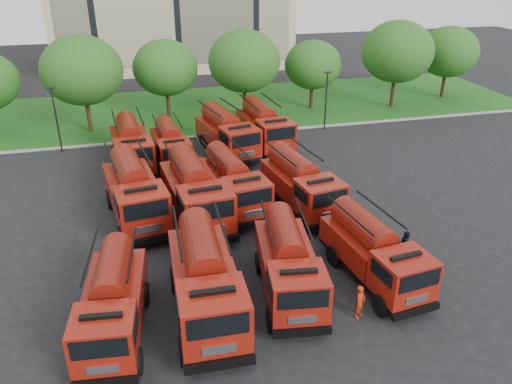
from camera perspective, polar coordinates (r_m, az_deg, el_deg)
ground at (r=26.75m, az=-3.08°, el=-6.59°), size 140.00×140.00×0.00m
lawn at (r=50.42m, az=-8.94°, el=9.21°), size 70.00×16.00×0.12m
curb at (r=42.74m, az=-7.81°, el=6.22°), size 70.00×0.30×0.14m
tree_2 at (r=44.76m, az=-19.29°, el=12.98°), size 6.72×6.72×8.22m
tree_3 at (r=47.27m, az=-10.32°, el=13.79°), size 5.88×5.88×7.19m
tree_4 at (r=46.69m, az=-1.35°, el=14.71°), size 6.55×6.55×8.01m
tree_5 at (r=49.77m, az=6.52°, el=14.24°), size 5.46×5.46×6.68m
tree_6 at (r=51.56m, az=15.87°, el=15.16°), size 6.89×6.89×8.42m
tree_7 at (r=57.02m, az=21.16°, el=14.71°), size 6.05×6.05×7.39m
lamp_post_0 at (r=41.44m, az=-21.90°, el=8.05°), size 0.60×0.25×5.11m
lamp_post_1 at (r=44.05m, az=8.02°, el=10.66°), size 0.60×0.25×5.11m
fire_truck_0 at (r=21.51m, az=-16.08°, el=-11.94°), size 3.04×6.92×3.06m
fire_truck_1 at (r=21.64m, az=-5.82°, el=-9.91°), size 2.97×7.73×3.49m
fire_truck_2 at (r=22.89m, az=3.72°, el=-8.10°), size 3.28×7.17×3.15m
fire_truck_3 at (r=24.35m, az=13.30°, el=-6.62°), size 3.18×7.02×3.09m
fire_truck_4 at (r=29.69m, az=-13.72°, el=0.08°), size 3.78×8.08×3.54m
fire_truck_5 at (r=29.01m, az=-7.01°, el=0.12°), size 3.53×8.17×3.61m
fire_truck_6 at (r=30.38m, az=-2.67°, el=1.13°), size 3.45×7.37×3.23m
fire_truck_7 at (r=30.29m, az=5.09°, el=1.00°), size 3.49×7.43×3.25m
fire_truck_8 at (r=37.09m, az=-14.04°, el=5.19°), size 3.15×7.52×3.34m
fire_truck_9 at (r=37.19m, az=-9.77°, el=5.32°), size 2.69×6.57×2.93m
fire_truck_10 at (r=38.51m, az=-3.38°, el=6.75°), size 4.05×7.81×3.39m
fire_truck_11 at (r=39.91m, az=0.96°, el=7.50°), size 3.24×7.66×3.40m
firefighter_0 at (r=22.83m, az=11.62°, el=-13.75°), size 0.72×0.69×1.59m
firefighter_2 at (r=26.73m, az=16.41°, el=-7.79°), size 0.85×1.20×1.86m
firefighter_3 at (r=25.00m, az=16.48°, el=-10.42°), size 1.00×0.57×1.50m
firefighter_4 at (r=25.18m, az=-6.85°, el=-9.08°), size 0.98×0.83×1.71m
firefighter_5 at (r=29.20m, az=9.86°, el=-3.95°), size 1.54×1.23×1.53m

